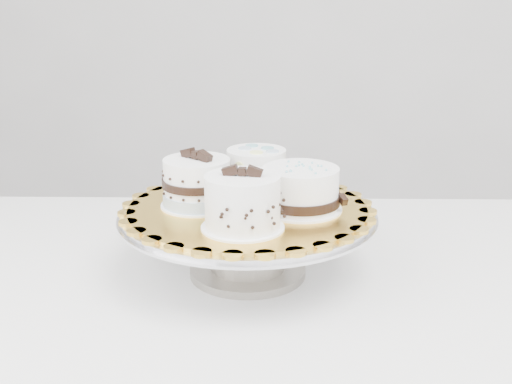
# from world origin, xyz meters

# --- Properties ---
(table) EXTENTS (1.37, 0.97, 0.75)m
(table) POSITION_xyz_m (-0.11, 0.16, 0.68)
(table) COLOR white
(table) RESTS_ON floor
(cake_stand) EXTENTS (0.39, 0.39, 0.11)m
(cake_stand) POSITION_xyz_m (-0.14, 0.21, 0.82)
(cake_stand) COLOR gray
(cake_stand) RESTS_ON table
(cake_board) EXTENTS (0.37, 0.37, 0.01)m
(cake_board) POSITION_xyz_m (-0.14, 0.21, 0.86)
(cake_board) COLOR gold
(cake_board) RESTS_ON cake_stand
(cake_swirl) EXTENTS (0.12, 0.12, 0.09)m
(cake_swirl) POSITION_xyz_m (-0.13, 0.12, 0.90)
(cake_swirl) COLOR white
(cake_swirl) RESTS_ON cake_board
(cake_banded) EXTENTS (0.14, 0.14, 0.09)m
(cake_banded) POSITION_xyz_m (-0.21, 0.21, 0.90)
(cake_banded) COLOR white
(cake_banded) RESTS_ON cake_board
(cake_dots) EXTENTS (0.12, 0.12, 0.07)m
(cake_dots) POSITION_xyz_m (-0.13, 0.29, 0.90)
(cake_dots) COLOR white
(cake_dots) RESTS_ON cake_board
(cake_ribbon) EXTENTS (0.15, 0.15, 0.07)m
(cake_ribbon) POSITION_xyz_m (-0.06, 0.21, 0.89)
(cake_ribbon) COLOR white
(cake_ribbon) RESTS_ON cake_board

